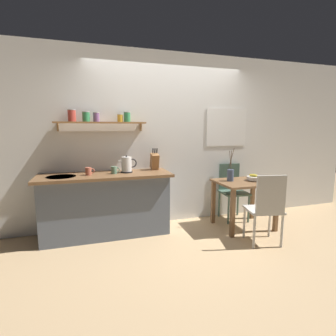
{
  "coord_description": "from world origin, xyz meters",
  "views": [
    {
      "loc": [
        -1.22,
        -3.35,
        1.53
      ],
      "look_at": [
        -0.1,
        0.25,
        0.95
      ],
      "focal_mm": 27.6,
      "sensor_mm": 36.0,
      "label": 1
    }
  ],
  "objects_px": {
    "dining_chair_far": "(232,188)",
    "fruit_bowl": "(255,178)",
    "electric_kettle": "(127,165)",
    "knife_block": "(155,161)",
    "dining_chair_near": "(266,206)",
    "coffee_mug_spare": "(114,170)",
    "dining_table": "(244,190)",
    "twig_vase": "(230,175)",
    "coffee_mug_by_sink": "(89,171)"
  },
  "relations": [
    {
      "from": "fruit_bowl",
      "to": "coffee_mug_by_sink",
      "type": "distance_m",
      "value": 2.47
    },
    {
      "from": "dining_chair_far",
      "to": "coffee_mug_by_sink",
      "type": "relative_size",
      "value": 7.47
    },
    {
      "from": "fruit_bowl",
      "to": "coffee_mug_spare",
      "type": "bearing_deg",
      "value": 172.02
    },
    {
      "from": "dining_table",
      "to": "dining_chair_near",
      "type": "relative_size",
      "value": 0.88
    },
    {
      "from": "dining_table",
      "to": "knife_block",
      "type": "bearing_deg",
      "value": 160.16
    },
    {
      "from": "coffee_mug_spare",
      "to": "knife_block",
      "type": "bearing_deg",
      "value": 16.17
    },
    {
      "from": "dining_chair_near",
      "to": "twig_vase",
      "type": "height_order",
      "value": "twig_vase"
    },
    {
      "from": "dining_chair_near",
      "to": "knife_block",
      "type": "xyz_separation_m",
      "value": [
        -1.21,
        1.11,
        0.5
      ]
    },
    {
      "from": "knife_block",
      "to": "dining_table",
      "type": "bearing_deg",
      "value": -19.84
    },
    {
      "from": "dining_table",
      "to": "fruit_bowl",
      "type": "distance_m",
      "value": 0.25
    },
    {
      "from": "fruit_bowl",
      "to": "dining_table",
      "type": "bearing_deg",
      "value": 176.99
    },
    {
      "from": "dining_chair_near",
      "to": "coffee_mug_spare",
      "type": "bearing_deg",
      "value": 153.35
    },
    {
      "from": "fruit_bowl",
      "to": "knife_block",
      "type": "height_order",
      "value": "knife_block"
    },
    {
      "from": "fruit_bowl",
      "to": "electric_kettle",
      "type": "distance_m",
      "value": 1.96
    },
    {
      "from": "dining_chair_far",
      "to": "knife_block",
      "type": "relative_size",
      "value": 2.78
    },
    {
      "from": "dining_chair_near",
      "to": "coffee_mug_spare",
      "type": "xyz_separation_m",
      "value": [
        -1.84,
        0.92,
        0.42
      ]
    },
    {
      "from": "coffee_mug_by_sink",
      "to": "coffee_mug_spare",
      "type": "distance_m",
      "value": 0.34
    },
    {
      "from": "fruit_bowl",
      "to": "coffee_mug_spare",
      "type": "distance_m",
      "value": 2.13
    },
    {
      "from": "dining_chair_far",
      "to": "electric_kettle",
      "type": "height_order",
      "value": "electric_kettle"
    },
    {
      "from": "dining_chair_near",
      "to": "fruit_bowl",
      "type": "height_order",
      "value": "dining_chair_near"
    },
    {
      "from": "fruit_bowl",
      "to": "dining_chair_near",
      "type": "bearing_deg",
      "value": -112.48
    },
    {
      "from": "dining_chair_far",
      "to": "coffee_mug_spare",
      "type": "distance_m",
      "value": 2.02
    },
    {
      "from": "twig_vase",
      "to": "dining_chair_far",
      "type": "bearing_deg",
      "value": 54.38
    },
    {
      "from": "electric_kettle",
      "to": "coffee_mug_spare",
      "type": "distance_m",
      "value": 0.2
    },
    {
      "from": "dining_chair_near",
      "to": "electric_kettle",
      "type": "bearing_deg",
      "value": 149.38
    },
    {
      "from": "fruit_bowl",
      "to": "knife_block",
      "type": "relative_size",
      "value": 0.73
    },
    {
      "from": "dining_table",
      "to": "twig_vase",
      "type": "distance_m",
      "value": 0.31
    },
    {
      "from": "electric_kettle",
      "to": "coffee_mug_by_sink",
      "type": "bearing_deg",
      "value": -173.81
    },
    {
      "from": "twig_vase",
      "to": "knife_block",
      "type": "distance_m",
      "value": 1.18
    },
    {
      "from": "electric_kettle",
      "to": "coffee_mug_spare",
      "type": "xyz_separation_m",
      "value": [
        -0.19,
        -0.06,
        -0.06
      ]
    },
    {
      "from": "dining_chair_near",
      "to": "coffee_mug_spare",
      "type": "relative_size",
      "value": 7.89
    },
    {
      "from": "twig_vase",
      "to": "dining_chair_near",
      "type": "bearing_deg",
      "value": -81.29
    },
    {
      "from": "dining_chair_near",
      "to": "twig_vase",
      "type": "bearing_deg",
      "value": 98.71
    },
    {
      "from": "dining_chair_far",
      "to": "fruit_bowl",
      "type": "xyz_separation_m",
      "value": [
        0.13,
        -0.43,
        0.25
      ]
    },
    {
      "from": "coffee_mug_spare",
      "to": "twig_vase",
      "type": "bearing_deg",
      "value": -6.59
    },
    {
      "from": "fruit_bowl",
      "to": "knife_block",
      "type": "xyz_separation_m",
      "value": [
        -1.47,
        0.48,
        0.26
      ]
    },
    {
      "from": "twig_vase",
      "to": "coffee_mug_spare",
      "type": "distance_m",
      "value": 1.75
    },
    {
      "from": "coffee_mug_by_sink",
      "to": "coffee_mug_spare",
      "type": "height_order",
      "value": "coffee_mug_by_sink"
    },
    {
      "from": "dining_table",
      "to": "dining_chair_far",
      "type": "bearing_deg",
      "value": 84.2
    },
    {
      "from": "dining_table",
      "to": "dining_chair_near",
      "type": "distance_m",
      "value": 0.65
    },
    {
      "from": "electric_kettle",
      "to": "coffee_mug_spare",
      "type": "height_order",
      "value": "electric_kettle"
    },
    {
      "from": "dining_chair_far",
      "to": "electric_kettle",
      "type": "distance_m",
      "value": 1.85
    },
    {
      "from": "twig_vase",
      "to": "electric_kettle",
      "type": "xyz_separation_m",
      "value": [
        -1.55,
        0.26,
        0.19
      ]
    },
    {
      "from": "dining_chair_far",
      "to": "coffee_mug_spare",
      "type": "xyz_separation_m",
      "value": [
        -1.97,
        -0.13,
        0.43
      ]
    },
    {
      "from": "dining_table",
      "to": "coffee_mug_by_sink",
      "type": "xyz_separation_m",
      "value": [
        -2.27,
        0.28,
        0.36
      ]
    },
    {
      "from": "dining_chair_near",
      "to": "knife_block",
      "type": "bearing_deg",
      "value": 137.58
    },
    {
      "from": "knife_block",
      "to": "coffee_mug_spare",
      "type": "bearing_deg",
      "value": -163.83
    },
    {
      "from": "electric_kettle",
      "to": "knife_block",
      "type": "bearing_deg",
      "value": 15.9
    },
    {
      "from": "dining_chair_near",
      "to": "fruit_bowl",
      "type": "relative_size",
      "value": 3.94
    },
    {
      "from": "dining_chair_near",
      "to": "fruit_bowl",
      "type": "xyz_separation_m",
      "value": [
        0.26,
        0.63,
        0.24
      ]
    }
  ]
}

